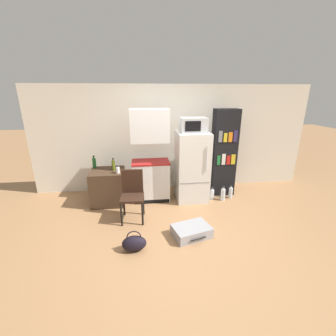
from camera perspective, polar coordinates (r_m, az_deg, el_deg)
name	(u,v)px	position (r m, az deg, el deg)	size (l,w,h in m)	color
ground_plane	(179,233)	(3.89, 2.74, -16.21)	(24.00, 24.00, 0.00)	#A3754C
wall_back	(174,138)	(5.30, 1.44, 7.52)	(6.40, 0.10, 2.40)	silver
side_table	(108,187)	(4.86, -14.94, -4.62)	(0.67, 0.63, 0.71)	#422D1E
kitchen_hutch	(150,160)	(4.70, -4.47, 2.07)	(0.78, 0.50, 1.93)	white
refrigerator	(192,167)	(4.78, 6.08, 0.36)	(0.65, 0.68, 1.46)	silver
microwave	(193,125)	(4.58, 6.45, 10.82)	(0.53, 0.36, 0.29)	#B7B7BC
bookshelf	(224,153)	(5.10, 13.98, 3.66)	(0.51, 0.32, 1.91)	black
bottle_milk_white	(118,170)	(4.51, -12.65, -0.53)	(0.08, 0.08, 0.15)	white
bottle_olive_oil	(113,165)	(4.68, -13.70, 0.68)	(0.06, 0.06, 0.26)	#566619
bottle_green_tall	(94,163)	(4.97, -18.23, 1.29)	(0.08, 0.08, 0.26)	#1E6028
chair	(132,191)	(4.12, -9.02, -5.75)	(0.42, 0.43, 0.91)	black
suitcase_large_flat	(192,231)	(3.81, 5.99, -15.63)	(0.68, 0.55, 0.17)	#99999E
handbag	(134,243)	(3.51, -8.59, -18.37)	(0.36, 0.20, 0.33)	black
water_bottle_front	(223,194)	(5.03, 13.78, -6.48)	(0.09, 0.09, 0.32)	silver
water_bottle_middle	(212,194)	(5.02, 11.14, -6.54)	(0.08, 0.08, 0.29)	silver
water_bottle_back	(231,193)	(5.17, 15.60, -6.02)	(0.08, 0.08, 0.30)	silver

